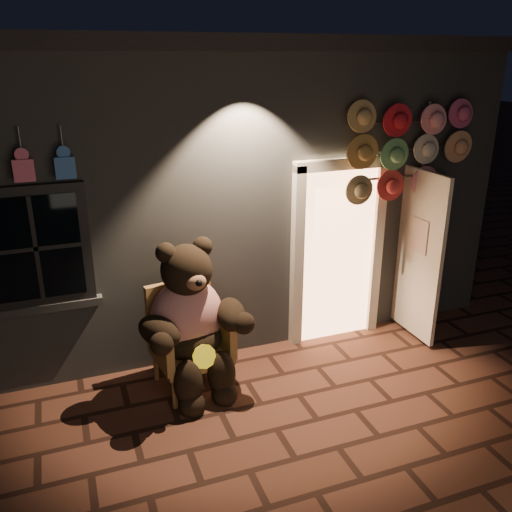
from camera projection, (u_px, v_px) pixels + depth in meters
ground at (277, 429)px, 5.03m from camera, size 60.00×60.00×0.00m
shop_building at (175, 166)px, 7.92m from camera, size 7.30×5.95×3.51m
wicker_armchair at (188, 336)px, 5.59m from camera, size 0.82×0.76×1.08m
teddy_bear at (191, 321)px, 5.39m from camera, size 1.19×0.99×1.65m
hat_rack at (407, 150)px, 6.03m from camera, size 1.58×0.22×2.79m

